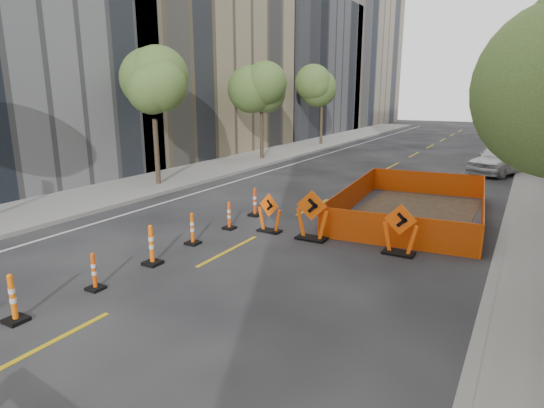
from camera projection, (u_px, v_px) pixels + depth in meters
The scene contains 20 objects.
ground_plane at pixel (125, 304), 10.08m from camera, with size 140.00×140.00×0.00m, color black.
sidewalk_left at pixel (176, 177), 24.50m from camera, with size 4.00×90.00×0.15m, color gray.
bld_left_d at pixel (284, 68), 49.60m from camera, with size 12.00×16.00×14.00m, color #4C4C51.
bld_left_e at pixel (340, 51), 62.72m from camera, with size 12.00×20.00×20.00m, color gray.
tree_l_b at pixel (153, 93), 21.45m from camera, with size 2.80×2.80×5.95m.
tree_l_c at pixel (262, 92), 29.88m from camera, with size 2.80×2.80×5.95m.
tree_l_d at pixel (322, 92), 38.32m from camera, with size 2.80×2.80×5.95m.
channelizer_2 at pixel (13, 298), 9.19m from camera, with size 0.42×0.42×1.06m, color orange, non-canonical shape.
channelizer_3 at pixel (94, 271), 10.71m from camera, with size 0.37×0.37×0.93m, color #D64509, non-canonical shape.
channelizer_4 at pixel (151, 245), 12.26m from camera, with size 0.44×0.44×1.13m, color #FF5F0A, non-canonical shape.
channelizer_5 at pixel (192, 228), 13.91m from camera, with size 0.40×0.40×1.01m, color #EB5509, non-canonical shape.
channelizer_6 at pixel (229, 215), 15.47m from camera, with size 0.38×0.38×0.97m, color #E44609, non-canonical shape.
channelizer_7 at pixel (255, 202), 17.09m from camera, with size 0.43×0.43×1.08m, color #D83D09, non-canonical shape.
chevron_sign_left at pixel (270, 213), 15.12m from camera, with size 0.88×0.53×1.33m, color #FF5A0A, non-canonical shape.
chevron_sign_center at pixel (312, 215), 14.28m from camera, with size 1.08×0.65×1.61m, color #E75309, non-canonical shape.
chevron_sign_right at pixel (400, 229), 12.99m from camera, with size 1.00×0.60×1.50m, color #FF530A, non-canonical shape.
safety_fence at pixel (414, 202), 17.22m from camera, with size 4.79×8.16×1.02m, color orange, non-canonical shape.
parked_car_near at pixel (501, 159), 25.77m from camera, with size 1.97×4.90×1.67m, color silver.
parked_car_mid at pixel (501, 151), 30.28m from camera, with size 1.46×4.19×1.38m, color #98999D.
parked_car_far at pixel (508, 143), 34.60m from camera, with size 2.06×5.07×1.47m, color black.
Camera 1 is at (7.40, -6.43, 4.60)m, focal length 30.00 mm.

